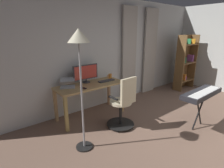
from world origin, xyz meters
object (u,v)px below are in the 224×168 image
Objects in this scene: cell_phone_by_monitor at (83,88)px; piano_keyboard at (202,94)px; office_chair at (123,105)px; desk at (90,89)px; laptop at (68,84)px; mug_coffee at (110,76)px; floor_lamp at (79,51)px; computer_monitor at (86,73)px; computer_keyboard at (106,81)px; bookshelf at (184,62)px.

piano_keyboard is at bearing 125.59° from cell_phone_by_monitor.
desk is at bearing 103.11° from office_chair.
office_chair is 2.39× the size of laptop.
mug_coffee is 1.88m from floor_lamp.
computer_monitor is 1.51× the size of computer_keyboard.
office_chair is at bearing 66.16° from mug_coffee.
floor_lamp reaches higher than cell_phone_by_monitor.
computer_monitor is (0.22, -1.00, 0.49)m from office_chair.
bookshelf is (-3.27, -0.64, 0.39)m from office_chair.
desk is 0.79× the size of floor_lamp.
floor_lamp is at bearing 48.30° from cell_phone_by_monitor.
floor_lamp is at bearing 104.33° from laptop.
desk is 0.87m from office_chair.
laptop is 3.38× the size of mug_coffee.
mug_coffee reaches higher than desk.
laptop reaches higher than mug_coffee.
piano_keyboard is (-0.76, 1.89, -0.10)m from mug_coffee.
computer_keyboard is at bearing -142.37° from floor_lamp.
mug_coffee reaches higher than piano_keyboard.
cell_phone_by_monitor is 2.32m from piano_keyboard.
office_chair is (-0.23, 0.82, -0.17)m from desk.
floor_lamp reaches higher than bookshelf.
mug_coffee is at bearing -172.90° from cell_phone_by_monitor.
laptop is 3.97m from bookshelf.
computer_monitor reaches higher than laptop.
piano_keyboard reaches higher than desk.
cell_phone_by_monitor is 1.10× the size of mug_coffee.
floor_lamp reaches higher than laptop.
laptop is at bearing -11.25° from computer_keyboard.
floor_lamp is at bearing -177.67° from office_chair.
computer_keyboard is at bearing 73.99° from office_chair.
computer_keyboard is 0.91× the size of laptop.
computer_monitor is 3.52m from bookshelf.
floor_lamp is (0.71, 0.90, 0.96)m from desk.
office_chair is at bearing 105.77° from desk.
laptop is at bearing -4.66° from bookshelf.
desk is 2.49× the size of computer_monitor.
floor_lamp reaches higher than computer_keyboard.
floor_lamp is (0.45, 0.74, 0.85)m from cell_phone_by_monitor.
laptop reaches higher than piano_keyboard.
mug_coffee is at bearing -152.67° from laptop.
cell_phone_by_monitor is (0.26, 0.34, -0.22)m from computer_monitor.
computer_keyboard is 3.07× the size of mug_coffee.
piano_keyboard is at bearing 125.88° from computer_monitor.
bookshelf is at bearing 174.06° from computer_monitor.
computer_keyboard is (-0.42, 0.03, 0.12)m from desk.
computer_keyboard is at bearing 35.35° from mug_coffee.
office_chair is at bearing 102.65° from computer_monitor.
computer_monitor is at bearing 99.99° from office_chair.
office_chair is 0.87m from cell_phone_by_monitor.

